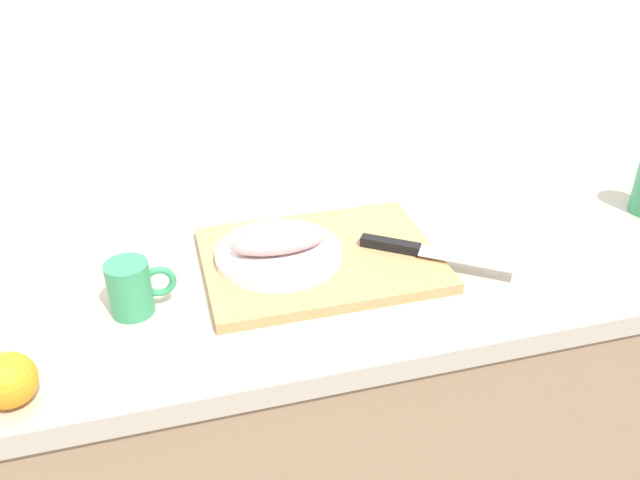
{
  "coord_description": "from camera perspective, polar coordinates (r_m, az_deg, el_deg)",
  "views": [
    {
      "loc": [
        -0.07,
        -0.98,
        1.55
      ],
      "look_at": [
        0.2,
        -0.01,
        0.95
      ],
      "focal_mm": 36.58,
      "sensor_mm": 36.0,
      "label": 1
    }
  ],
  "objects": [
    {
      "name": "coffee_mug_1",
      "position": [
        1.09,
        -16.13,
        -4.03
      ],
      "size": [
        0.11,
        0.07,
        0.09
      ],
      "color": "#338C59",
      "rests_on": "kitchen_counter"
    },
    {
      "name": "cutting_board",
      "position": [
        1.19,
        -0.0,
        -1.66
      ],
      "size": [
        0.42,
        0.31,
        0.02
      ],
      "primitive_type": "cube",
      "color": "tan",
      "rests_on": "kitchen_counter"
    },
    {
      "name": "chef_knife",
      "position": [
        1.19,
        8.64,
        -0.86
      ],
      "size": [
        0.25,
        0.19,
        0.02
      ],
      "rotation": [
        0.0,
        0.0,
        -0.61
      ],
      "color": "silver",
      "rests_on": "cutting_board"
    },
    {
      "name": "kitchen_counter",
      "position": [
        1.47,
        -8.06,
        -17.85
      ],
      "size": [
        2.0,
        0.6,
        0.9
      ],
      "color": "#9E7A56",
      "rests_on": "ground_plane"
    },
    {
      "name": "orange_0",
      "position": [
        0.99,
        -25.62,
        -11.01
      ],
      "size": [
        0.08,
        0.08,
        0.08
      ],
      "primitive_type": "sphere",
      "color": "orange",
      "rests_on": "kitchen_counter"
    },
    {
      "name": "back_wall",
      "position": [
        1.34,
        -12.79,
        17.24
      ],
      "size": [
        3.2,
        0.05,
        2.5
      ],
      "primitive_type": "cube",
      "color": "silver",
      "rests_on": "ground_plane"
    },
    {
      "name": "white_plate",
      "position": [
        1.17,
        -3.58,
        -1.29
      ],
      "size": [
        0.23,
        0.23,
        0.01
      ],
      "primitive_type": "cylinder",
      "color": "white",
      "rests_on": "cutting_board"
    },
    {
      "name": "fish_fillet",
      "position": [
        1.16,
        -3.62,
        -0.22
      ],
      "size": [
        0.17,
        0.07,
        0.04
      ],
      "primitive_type": "ellipsoid",
      "color": "tan",
      "rests_on": "white_plate"
    }
  ]
}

